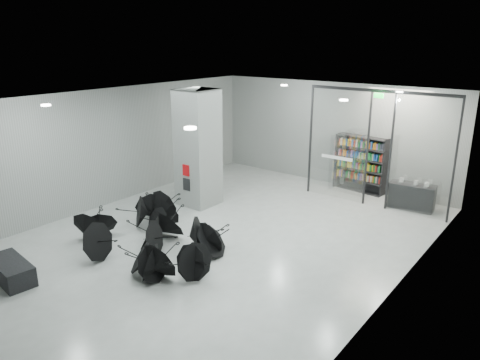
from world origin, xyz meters
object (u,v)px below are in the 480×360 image
Objects in this scene: bench at (11,271)px; umbrella_cluster at (155,240)px; column at (198,148)px; bookshelf at (360,164)px; shop_counter at (412,196)px.

bench is 0.31× the size of umbrella_cluster.
column reaches higher than bookshelf.
shop_counter is (6.09, 4.01, -1.56)m from column.
bench is 0.72× the size of bookshelf.
umbrella_cluster is at bearing -98.02° from bookshelf.
column is 2.63× the size of bench.
umbrella_cluster is at bearing -127.23° from shop_counter.
bookshelf reaches higher than bench.
shop_counter is at bearing 33.36° from column.
column is 1.88× the size of bookshelf.
bookshelf is at bearing 50.76° from column.
bench is at bearing -125.58° from shop_counter.
bench is 12.12m from bookshelf.
column is at bearing -121.66° from bookshelf.
bookshelf reaches higher than umbrella_cluster.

